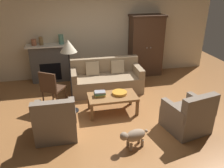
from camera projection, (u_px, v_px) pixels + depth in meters
ground_plane at (119, 113)px, 5.28m from camera, size 9.60×9.60×0.00m
back_wall at (100, 31)px, 6.98m from camera, size 7.20×0.10×2.80m
fireplace at (50, 63)px, 6.80m from camera, size 1.26×0.48×1.12m
armoire at (146, 46)px, 7.15m from camera, size 1.06×0.57×1.88m
couch at (106, 80)px, 6.27m from camera, size 1.93×0.88×0.86m
coffee_table at (112, 98)px, 5.18m from camera, size 1.10×0.60×0.42m
fruit_bowl at (120, 93)px, 5.21m from camera, size 0.34×0.34×0.06m
book_stack at (100, 94)px, 5.12m from camera, size 0.26×0.19×0.11m
mantel_vase_terracotta at (34, 42)px, 6.45m from camera, size 0.14×0.14×0.18m
mantel_vase_bronze at (41, 41)px, 6.47m from camera, size 0.11×0.11×0.23m
mantel_vase_jade at (61, 39)px, 6.58m from camera, size 0.15×0.15×0.27m
armchair_near_left at (56, 122)px, 4.38m from camera, size 0.79×0.78×0.88m
armchair_near_right at (188, 116)px, 4.55m from camera, size 0.91×0.91×0.88m
side_chair_wooden at (51, 87)px, 5.37m from camera, size 0.61×0.61×0.90m
floor_lamp at (68, 51)px, 4.76m from camera, size 0.36×0.36×1.69m
dog at (134, 136)px, 4.09m from camera, size 0.56×0.30×0.39m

